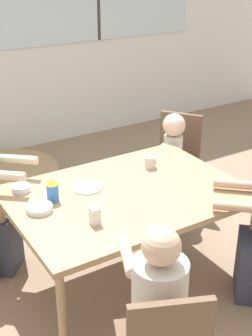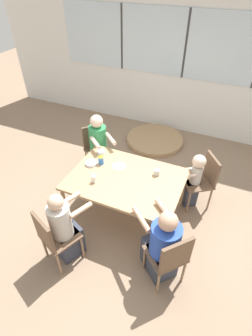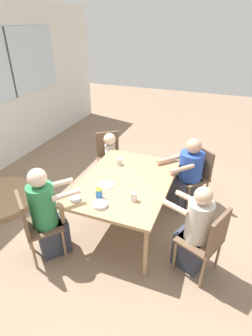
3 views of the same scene
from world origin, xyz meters
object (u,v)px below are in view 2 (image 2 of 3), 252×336
at_px(person_toddler, 194,180).
at_px(sippy_cup, 101,159).
at_px(coffee_mug, 157,172).
at_px(folded_table_stack, 155,140).
at_px(chair_for_man_teal_shirt, 96,146).
at_px(bowl_white_shallow, 91,163).
at_px(bowl_cereal, 101,152).
at_px(chair_for_woman_green_shirt, 170,256).
at_px(chair_for_toddler, 204,177).
at_px(person_woman_green_shirt, 162,246).
at_px(person_man_blue_shirt, 65,229).
at_px(person_man_teal_shirt, 99,150).
at_px(milk_carton_small, 94,179).
at_px(chair_for_man_blue_shirt, 53,236).

distance_m(person_toddler, sippy_cup, 1.41).
height_order(coffee_mug, folded_table_stack, coffee_mug).
relative_size(chair_for_man_teal_shirt, bowl_white_shallow, 5.26).
bearing_deg(bowl_white_shallow, person_toddler, 20.19).
bearing_deg(bowl_cereal, person_toddler, 8.44).
distance_m(chair_for_woman_green_shirt, bowl_white_shallow, 1.71).
distance_m(chair_for_man_teal_shirt, bowl_white_shallow, 0.78).
bearing_deg(folded_table_stack, chair_for_man_teal_shirt, -116.82).
xyz_separation_m(chair_for_man_teal_shirt, chair_for_toddler, (1.86, -0.07, 0.00)).
xyz_separation_m(person_woman_green_shirt, bowl_cereal, (-1.34, 1.06, 0.26)).
bearing_deg(bowl_white_shallow, sippy_cup, 30.18).
bearing_deg(chair_for_woman_green_shirt, chair_for_man_teal_shirt, 90.91).
bearing_deg(chair_for_woman_green_shirt, person_man_blue_shirt, 138.51).
relative_size(chair_for_toddler, sippy_cup, 5.40).
bearing_deg(chair_for_toddler, chair_for_man_teal_shirt, 52.25).
bearing_deg(person_man_teal_shirt, bowl_cereal, 74.95).
bearing_deg(sippy_cup, chair_for_man_teal_shirt, 125.93).
xyz_separation_m(sippy_cup, bowl_cereal, (-0.13, 0.24, -0.06)).
relative_size(person_woman_green_shirt, folded_table_stack, 0.90).
bearing_deg(milk_carton_small, person_woman_green_shirt, -21.38).
distance_m(person_woman_green_shirt, coffee_mug, 1.03).
distance_m(coffee_mug, bowl_cereal, 0.96).
bearing_deg(chair_for_man_blue_shirt, bowl_cereal, 118.10).
bearing_deg(chair_for_woman_green_shirt, chair_for_man_blue_shirt, 144.42).
bearing_deg(person_man_blue_shirt, chair_for_toddler, 73.05).
relative_size(chair_for_woman_green_shirt, person_woman_green_shirt, 0.81).
height_order(sippy_cup, bowl_white_shallow, sippy_cup).
bearing_deg(bowl_cereal, bowl_white_shallow, -88.99).
relative_size(coffee_mug, bowl_cereal, 0.70).
bearing_deg(chair_for_man_teal_shirt, person_man_teal_shirt, 90.00).
xyz_separation_m(person_toddler, milk_carton_small, (-1.20, -0.83, 0.28)).
bearing_deg(person_woman_green_shirt, person_toddler, 37.89).
xyz_separation_m(bowl_white_shallow, bowl_cereal, (-0.01, 0.31, 0.00)).
height_order(person_man_teal_shirt, coffee_mug, person_man_teal_shirt).
height_order(milk_carton_small, bowl_cereal, milk_carton_small).
bearing_deg(person_toddler, person_man_blue_shirt, 105.65).
distance_m(chair_for_man_blue_shirt, person_man_teal_shirt, 1.77).
xyz_separation_m(coffee_mug, sippy_cup, (-0.82, -0.09, 0.04)).
relative_size(bowl_white_shallow, folded_table_stack, 0.14).
height_order(person_man_teal_shirt, sippy_cup, person_man_teal_shirt).
bearing_deg(milk_carton_small, person_man_teal_shirt, 115.19).
relative_size(chair_for_man_teal_shirt, person_woman_green_shirt, 0.81).
bearing_deg(bowl_cereal, chair_for_man_blue_shirt, -84.85).
bearing_deg(folded_table_stack, person_woman_green_shirt, -69.96).
distance_m(chair_for_woman_green_shirt, sippy_cup, 1.65).
distance_m(person_man_blue_shirt, person_toddler, 1.97).
bearing_deg(folded_table_stack, bowl_white_shallow, -99.77).
height_order(person_man_teal_shirt, folded_table_stack, person_man_teal_shirt).
bearing_deg(coffee_mug, person_toddler, 36.82).
relative_size(person_man_blue_shirt, person_toddler, 1.17).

